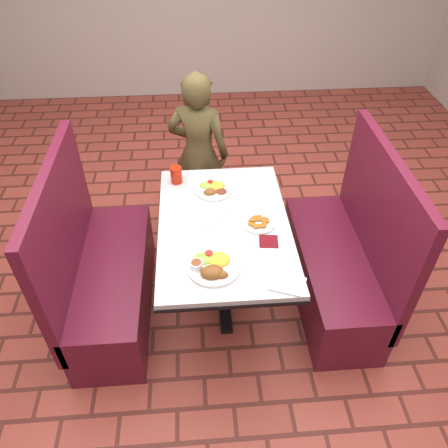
{
  "coord_description": "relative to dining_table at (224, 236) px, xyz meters",
  "views": [
    {
      "loc": [
        -0.15,
        -2.0,
        2.51
      ],
      "look_at": [
        0.0,
        0.0,
        0.75
      ],
      "focal_mm": 35.0,
      "sensor_mm": 36.0,
      "label": 1
    }
  ],
  "objects": [
    {
      "name": "fork_utensil",
      "position": [
        -0.05,
        -0.36,
        0.11
      ],
      "size": [
        0.01,
        0.16,
        0.0
      ],
      "primitive_type": "cube",
      "rotation": [
        0.0,
        0.0,
        0.0
      ],
      "color": "silver",
      "rests_on": "dining_table"
    },
    {
      "name": "spoon_utensil",
      "position": [
        0.17,
        -0.21,
        0.1
      ],
      "size": [
        0.06,
        0.12,
        0.0
      ],
      "primitive_type": "cube",
      "rotation": [
        0.0,
        0.0,
        0.45
      ],
      "color": "silver",
      "rests_on": "dining_table"
    },
    {
      "name": "dining_table",
      "position": [
        0.0,
        0.0,
        0.0
      ],
      "size": [
        0.81,
        1.21,
        0.75
      ],
      "color": "silver",
      "rests_on": "ground"
    },
    {
      "name": "diner_person",
      "position": [
        -0.13,
        0.95,
        0.01
      ],
      "size": [
        0.55,
        0.44,
        1.33
      ],
      "primitive_type": "imported",
      "rotation": [
        0.0,
        0.0,
        2.86
      ],
      "color": "brown",
      "rests_on": "ground"
    },
    {
      "name": "plantain_plate",
      "position": [
        0.21,
        -0.02,
        0.11
      ],
      "size": [
        0.2,
        0.2,
        0.03
      ],
      "rotation": [
        0.0,
        0.0,
        0.02
      ],
      "color": "white",
      "rests_on": "dining_table"
    },
    {
      "name": "red_tumbler",
      "position": [
        -0.29,
        0.46,
        0.16
      ],
      "size": [
        0.08,
        0.08,
        0.12
      ],
      "primitive_type": "cylinder",
      "color": "red",
      "rests_on": "dining_table"
    },
    {
      "name": "knife_utensil",
      "position": [
        -0.1,
        -0.34,
        0.11
      ],
      "size": [
        0.05,
        0.18,
        0.0
      ],
      "primitive_type": "cube",
      "rotation": [
        0.0,
        0.0,
        -0.22
      ],
      "color": "silver",
      "rests_on": "dining_table"
    },
    {
      "name": "maroon_napkin",
      "position": [
        0.25,
        -0.18,
        0.1
      ],
      "size": [
        0.12,
        0.12,
        0.0
      ],
      "primitive_type": "cube",
      "rotation": [
        0.0,
        0.0,
        -0.11
      ],
      "color": "#5C0D14",
      "rests_on": "dining_table"
    },
    {
      "name": "paper_napkin",
      "position": [
        0.3,
        -0.51,
        0.1
      ],
      "size": [
        0.22,
        0.19,
        0.01
      ],
      "primitive_type": "cube",
      "rotation": [
        0.0,
        0.0,
        -0.37
      ],
      "color": "white",
      "rests_on": "dining_table"
    },
    {
      "name": "far_dinner_plate",
      "position": [
        -0.04,
        0.35,
        0.12
      ],
      "size": [
        0.25,
        0.25,
        0.06
      ],
      "rotation": [
        0.0,
        0.0,
        0.27
      ],
      "color": "white",
      "rests_on": "dining_table"
    },
    {
      "name": "booth_bench_right",
      "position": [
        0.8,
        0.0,
        -0.32
      ],
      "size": [
        0.47,
        1.2,
        1.17
      ],
      "color": "maroon",
      "rests_on": "ground"
    },
    {
      "name": "booth_bench_left",
      "position": [
        -0.8,
        0.0,
        -0.32
      ],
      "size": [
        0.47,
        1.2,
        1.17
      ],
      "color": "maroon",
      "rests_on": "ground"
    },
    {
      "name": "lettuce_shreds",
      "position": [
        0.04,
        0.06,
        0.1
      ],
      "size": [
        0.28,
        0.32,
        0.0
      ],
      "primitive_type": null,
      "color": "#79B649",
      "rests_on": "dining_table"
    },
    {
      "name": "room",
      "position": [
        0.0,
        0.0,
        1.26
      ],
      "size": [
        7.0,
        7.04,
        2.82
      ],
      "color": "#9D4033",
      "rests_on": "ground"
    },
    {
      "name": "near_dinner_plate",
      "position": [
        -0.09,
        -0.36,
        0.13
      ],
      "size": [
        0.3,
        0.3,
        0.09
      ],
      "rotation": [
        0.0,
        0.0,
        0.13
      ],
      "color": "white",
      "rests_on": "dining_table"
    }
  ]
}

